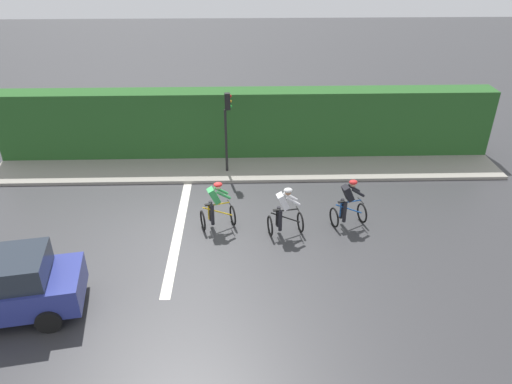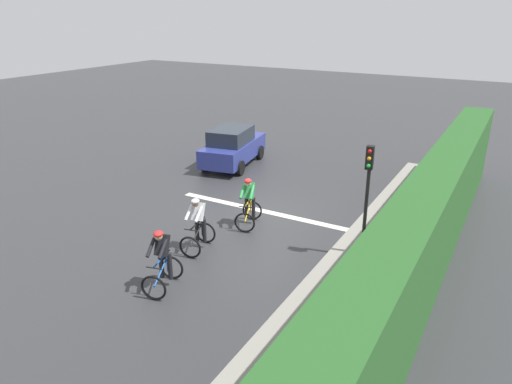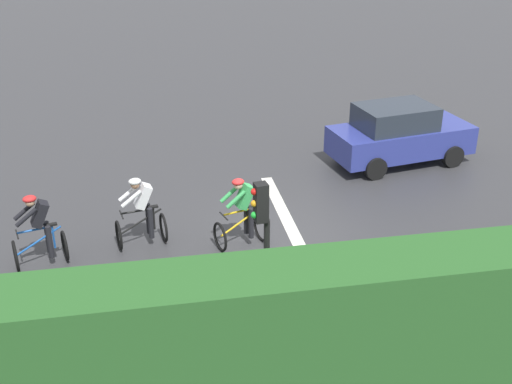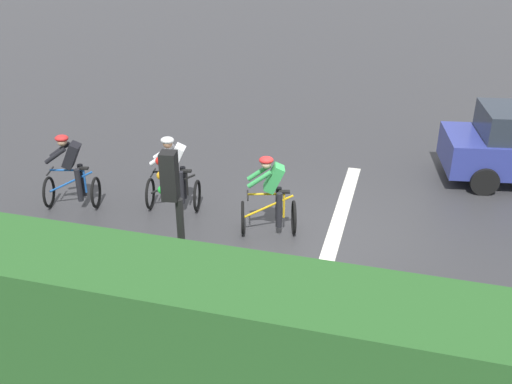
% 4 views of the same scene
% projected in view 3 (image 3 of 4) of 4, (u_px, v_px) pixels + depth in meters
% --- Properties ---
extents(ground_plane, '(80.00, 80.00, 0.00)m').
position_uv_depth(ground_plane, '(282.00, 240.00, 15.03)').
color(ground_plane, '#333335').
extents(sidewalk_kerb, '(2.80, 20.61, 0.12)m').
position_uv_depth(sidewalk_kerb, '(224.00, 381.00, 10.69)').
color(sidewalk_kerb, gray).
rests_on(sidewalk_kerb, ground).
extents(hedge_wall, '(1.10, 20.61, 2.90)m').
position_uv_depth(hedge_wall, '(233.00, 362.00, 9.03)').
color(hedge_wall, '#265623').
rests_on(hedge_wall, ground).
extents(road_marking_stop_line, '(7.00, 0.30, 0.01)m').
position_uv_depth(road_marking_stop_line, '(296.00, 239.00, 15.08)').
color(road_marking_stop_line, silver).
rests_on(road_marking_stop_line, ground).
extents(cyclist_lead, '(0.93, 1.21, 1.66)m').
position_uv_depth(cyclist_lead, '(39.00, 232.00, 13.74)').
color(cyclist_lead, black).
rests_on(cyclist_lead, ground).
extents(cyclist_second, '(0.86, 1.18, 1.66)m').
position_uv_depth(cyclist_second, '(142.00, 213.00, 14.52)').
color(cyclist_second, black).
rests_on(cyclist_second, ground).
extents(cyclist_mid, '(0.96, 1.23, 1.66)m').
position_uv_depth(cyclist_mid, '(242.00, 214.00, 14.50)').
color(cyclist_mid, black).
rests_on(cyclist_mid, ground).
extents(car_navy, '(2.40, 4.33, 1.76)m').
position_uv_depth(car_navy, '(399.00, 134.00, 18.84)').
color(car_navy, navy).
rests_on(car_navy, ground).
extents(traffic_light_near_crossing, '(0.22, 0.31, 3.34)m').
position_uv_depth(traffic_light_near_crossing, '(263.00, 247.00, 10.35)').
color(traffic_light_near_crossing, black).
rests_on(traffic_light_near_crossing, ground).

